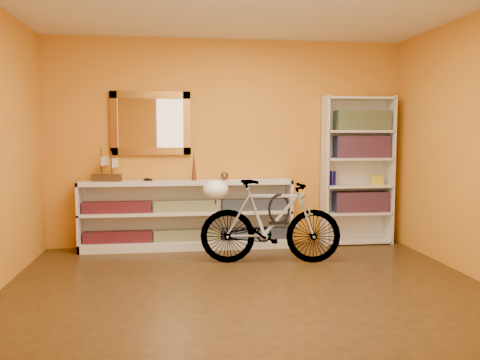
{
  "coord_description": "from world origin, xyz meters",
  "views": [
    {
      "loc": [
        -0.65,
        -4.32,
        1.42
      ],
      "look_at": [
        0.0,
        0.7,
        0.95
      ],
      "focal_mm": 37.36,
      "sensor_mm": 36.0,
      "label": 1
    }
  ],
  "objects": [
    {
      "name": "floor",
      "position": [
        0.0,
        0.0,
        -0.01
      ],
      "size": [
        4.5,
        4.0,
        0.01
      ],
      "primitive_type": "cube",
      "color": "#32200E",
      "rests_on": "ground"
    },
    {
      "name": "back_wall",
      "position": [
        0.0,
        2.0,
        1.3
      ],
      "size": [
        4.5,
        0.01,
        2.6
      ],
      "primitive_type": "cube",
      "color": "orange",
      "rests_on": "ground"
    },
    {
      "name": "gilt_mirror",
      "position": [
        -0.95,
        1.97,
        1.55
      ],
      "size": [
        0.98,
        0.06,
        0.78
      ],
      "primitive_type": "cube",
      "color": "brown",
      "rests_on": "back_wall"
    },
    {
      "name": "wall_socket",
      "position": [
        0.9,
        1.99,
        0.25
      ],
      "size": [
        0.09,
        0.02,
        0.09
      ],
      "primitive_type": "cube",
      "color": "silver",
      "rests_on": "back_wall"
    },
    {
      "name": "console_unit",
      "position": [
        -0.52,
        1.81,
        0.42
      ],
      "size": [
        2.6,
        0.35,
        0.85
      ],
      "primitive_type": null,
      "color": "silver",
      "rests_on": "floor"
    },
    {
      "name": "cd_row_lower",
      "position": [
        -0.52,
        1.79,
        0.17
      ],
      "size": [
        2.5,
        0.13,
        0.14
      ],
      "primitive_type": "cube",
      "color": "black",
      "rests_on": "console_unit"
    },
    {
      "name": "cd_row_upper",
      "position": [
        -0.52,
        1.79,
        0.54
      ],
      "size": [
        2.5,
        0.13,
        0.14
      ],
      "primitive_type": "cube",
      "color": "navy",
      "rests_on": "console_unit"
    },
    {
      "name": "model_ship",
      "position": [
        -1.47,
        1.81,
        1.05
      ],
      "size": [
        0.36,
        0.2,
        0.4
      ],
      "primitive_type": null,
      "rotation": [
        0.0,
        0.0,
        -0.23
      ],
      "color": "#38240F",
      "rests_on": "console_unit"
    },
    {
      "name": "toy_car",
      "position": [
        -0.98,
        1.81,
        0.85
      ],
      "size": [
        0.0,
        0.0,
        0.0
      ],
      "primitive_type": "imported",
      "rotation": [
        0.0,
        0.0,
        1.66
      ],
      "color": "black",
      "rests_on": "console_unit"
    },
    {
      "name": "bronze_ornament",
      "position": [
        -0.43,
        1.81,
        1.03
      ],
      "size": [
        0.06,
        0.06,
        0.37
      ],
      "primitive_type": "cone",
      "color": "brown",
      "rests_on": "console_unit"
    },
    {
      "name": "decorative_orb",
      "position": [
        -0.05,
        1.81,
        0.9
      ],
      "size": [
        0.1,
        0.1,
        0.1
      ],
      "primitive_type": "sphere",
      "color": "brown",
      "rests_on": "console_unit"
    },
    {
      "name": "bookcase",
      "position": [
        1.67,
        1.84,
        0.95
      ],
      "size": [
        0.9,
        0.3,
        1.9
      ],
      "primitive_type": null,
      "color": "silver",
      "rests_on": "floor"
    },
    {
      "name": "book_row_a",
      "position": [
        1.72,
        1.84,
        0.55
      ],
      "size": [
        0.7,
        0.22,
        0.26
      ],
      "primitive_type": "cube",
      "color": "maroon",
      "rests_on": "bookcase"
    },
    {
      "name": "book_row_b",
      "position": [
        1.72,
        1.84,
        1.25
      ],
      "size": [
        0.7,
        0.22,
        0.28
      ],
      "primitive_type": "cube",
      "color": "maroon",
      "rests_on": "bookcase"
    },
    {
      "name": "book_row_c",
      "position": [
        1.72,
        1.84,
        1.59
      ],
      "size": [
        0.7,
        0.22,
        0.25
      ],
      "primitive_type": "cube",
      "color": "navy",
      "rests_on": "bookcase"
    },
    {
      "name": "travel_mug",
      "position": [
        1.34,
        1.82,
        0.86
      ],
      "size": [
        0.08,
        0.08,
        0.18
      ],
      "primitive_type": "cylinder",
      "color": "#191699",
      "rests_on": "bookcase"
    },
    {
      "name": "red_tin",
      "position": [
        1.47,
        1.87,
        1.56
      ],
      "size": [
        0.19,
        0.19,
        0.19
      ],
      "primitive_type": "cube",
      "rotation": [
        0.0,
        0.0,
        0.34
      ],
      "color": "#973016",
      "rests_on": "bookcase"
    },
    {
      "name": "yellow_bag",
      "position": [
        1.92,
        1.8,
        0.83
      ],
      "size": [
        0.18,
        0.14,
        0.12
      ],
      "primitive_type": "cube",
      "rotation": [
        0.0,
        0.0,
        -0.26
      ],
      "color": "gold",
      "rests_on": "bookcase"
    },
    {
      "name": "bicycle",
      "position": [
        0.38,
        0.99,
        0.46
      ],
      "size": [
        0.6,
        1.61,
        0.93
      ],
      "primitive_type": "imported",
      "rotation": [
        0.0,
        0.0,
        1.45
      ],
      "color": "silver",
      "rests_on": "floor"
    },
    {
      "name": "helmet",
      "position": [
        -0.22,
        1.06,
        0.81
      ],
      "size": [
        0.28,
        0.27,
        0.21
      ],
      "primitive_type": "ellipsoid",
      "color": "white",
      "rests_on": "bicycle"
    },
    {
      "name": "u_lock",
      "position": [
        0.47,
        0.98,
        0.6
      ],
      "size": [
        0.25,
        0.03,
        0.25
      ],
      "primitive_type": "torus",
      "rotation": [
        1.57,
        0.0,
        0.0
      ],
      "color": "black",
      "rests_on": "bicycle"
    }
  ]
}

